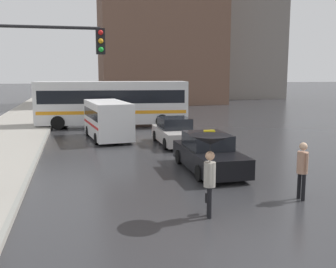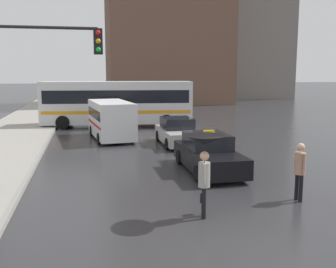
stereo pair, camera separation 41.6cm
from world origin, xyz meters
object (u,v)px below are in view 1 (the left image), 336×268
(traffic_light, at_px, (36,73))
(sedan_red, at_px, (175,132))
(pedestrian_man, at_px, (302,165))
(taxi, at_px, (208,154))
(pedestrian_with_umbrella, at_px, (210,151))
(ambulance_van, at_px, (108,118))
(city_bus, at_px, (113,102))

(traffic_light, bearing_deg, sedan_red, 50.73)
(pedestrian_man, relative_size, traffic_light, 0.32)
(taxi, distance_m, pedestrian_with_umbrella, 5.38)
(pedestrian_with_umbrella, height_order, pedestrian_man, pedestrian_with_umbrella)
(pedestrian_with_umbrella, xyz_separation_m, traffic_light, (-4.61, 3.11, 2.04))
(sedan_red, relative_size, ambulance_van, 0.81)
(traffic_light, bearing_deg, pedestrian_man, -16.65)
(taxi, height_order, traffic_light, traffic_light)
(pedestrian_with_umbrella, bearing_deg, pedestrian_man, -60.87)
(city_bus, xyz_separation_m, traffic_light, (-3.82, -16.11, 2.06))
(taxi, xyz_separation_m, pedestrian_with_umbrella, (-1.70, -4.96, 1.17))
(city_bus, height_order, pedestrian_with_umbrella, city_bus)
(taxi, bearing_deg, ambulance_van, -68.99)
(taxi, relative_size, city_bus, 0.42)
(ambulance_van, height_order, traffic_light, traffic_light)
(pedestrian_with_umbrella, relative_size, traffic_light, 0.41)
(traffic_light, bearing_deg, ambulance_van, 74.12)
(taxi, xyz_separation_m, pedestrian_man, (1.57, -4.21, 0.41))
(taxi, xyz_separation_m, traffic_light, (-6.31, -1.85, 3.21))
(pedestrian_man, bearing_deg, pedestrian_with_umbrella, -80.47)
(city_bus, bearing_deg, taxi, -164.37)
(pedestrian_with_umbrella, bearing_deg, ambulance_van, 22.99)
(taxi, distance_m, city_bus, 14.52)
(sedan_red, height_order, pedestrian_with_umbrella, pedestrian_with_umbrella)
(pedestrian_with_umbrella, xyz_separation_m, pedestrian_man, (3.27, 0.75, -0.76))
(ambulance_van, relative_size, pedestrian_man, 2.94)
(sedan_red, xyz_separation_m, ambulance_van, (-3.48, 2.59, 0.58))
(ambulance_van, bearing_deg, traffic_light, 67.30)
(pedestrian_man, bearing_deg, ambulance_van, -162.56)
(taxi, bearing_deg, traffic_light, 16.38)
(city_bus, relative_size, pedestrian_with_umbrella, 4.86)
(ambulance_van, xyz_separation_m, pedestrian_with_umbrella, (1.62, -13.61, 0.61))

